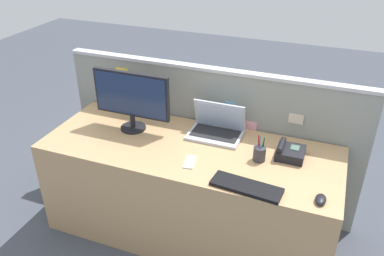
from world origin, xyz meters
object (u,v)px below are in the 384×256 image
object	(u,v)px
keyboard_main	(246,187)
desktop_monitor	(131,97)
laptop	(217,127)
pen_cup	(259,153)
cell_phone_white_slab	(190,162)
computer_mouse_right_hand	(321,199)
desk_phone	(290,152)

from	to	relation	value
keyboard_main	desktop_monitor	bearing A→B (deg)	162.46
laptop	pen_cup	xyz separation A→B (m)	(0.35, -0.22, -0.01)
desktop_monitor	keyboard_main	distance (m)	1.04
keyboard_main	cell_phone_white_slab	distance (m)	0.42
desktop_monitor	pen_cup	world-z (taller)	desktop_monitor
laptop	pen_cup	world-z (taller)	laptop
desktop_monitor	computer_mouse_right_hand	bearing A→B (deg)	-15.16
computer_mouse_right_hand	pen_cup	bearing A→B (deg)	147.16
pen_cup	cell_phone_white_slab	world-z (taller)	pen_cup
keyboard_main	laptop	bearing A→B (deg)	128.76
computer_mouse_right_hand	desk_phone	bearing A→B (deg)	122.76
cell_phone_white_slab	keyboard_main	bearing A→B (deg)	-28.07
laptop	computer_mouse_right_hand	distance (m)	0.91
desktop_monitor	pen_cup	size ratio (longest dim) A/B	3.27
cell_phone_white_slab	desktop_monitor	bearing A→B (deg)	143.45
desktop_monitor	cell_phone_white_slab	distance (m)	0.65
laptop	pen_cup	bearing A→B (deg)	-31.78
cell_phone_white_slab	pen_cup	bearing A→B (deg)	14.52
desk_phone	computer_mouse_right_hand	world-z (taller)	desk_phone
laptop	keyboard_main	distance (m)	0.64
laptop	computer_mouse_right_hand	world-z (taller)	laptop
keyboard_main	pen_cup	bearing A→B (deg)	94.81
desk_phone	computer_mouse_right_hand	distance (m)	0.45
laptop	desk_phone	distance (m)	0.54
desktop_monitor	desk_phone	world-z (taller)	desktop_monitor
desk_phone	keyboard_main	size ratio (longest dim) A/B	0.44
keyboard_main	cell_phone_white_slab	xyz separation A→B (m)	(-0.40, 0.13, -0.01)
keyboard_main	computer_mouse_right_hand	xyz separation A→B (m)	(0.41, 0.03, 0.01)
desktop_monitor	computer_mouse_right_hand	size ratio (longest dim) A/B	5.67
desktop_monitor	pen_cup	bearing A→B (deg)	-5.07
keyboard_main	pen_cup	size ratio (longest dim) A/B	2.35
laptop	pen_cup	size ratio (longest dim) A/B	2.13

